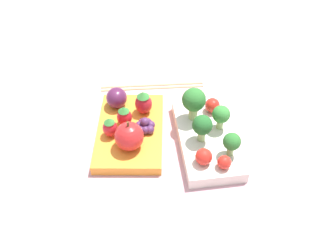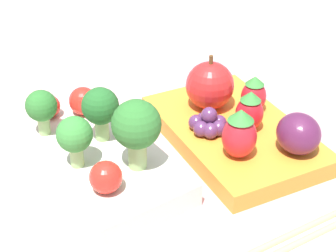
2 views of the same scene
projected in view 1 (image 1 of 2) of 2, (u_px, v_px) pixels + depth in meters
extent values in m
plane|color=#C6939E|center=(171.00, 139.00, 0.67)|extent=(4.00, 4.00, 0.00)
cube|color=silver|center=(207.00, 138.00, 0.65)|extent=(0.20, 0.11, 0.02)
cube|color=orange|center=(130.00, 132.00, 0.67)|extent=(0.19, 0.13, 0.02)
cylinder|color=#93B770|center=(230.00, 150.00, 0.61)|extent=(0.01, 0.01, 0.02)
sphere|color=#2D702D|center=(232.00, 142.00, 0.59)|extent=(0.03, 0.03, 0.03)
cylinder|color=#93B770|center=(220.00, 123.00, 0.65)|extent=(0.01, 0.01, 0.02)
sphere|color=#388438|center=(221.00, 113.00, 0.64)|extent=(0.03, 0.03, 0.03)
cylinder|color=#93B770|center=(193.00, 113.00, 0.67)|extent=(0.02, 0.02, 0.03)
sphere|color=#2D702D|center=(194.00, 100.00, 0.64)|extent=(0.04, 0.04, 0.04)
cylinder|color=#93B770|center=(201.00, 135.00, 0.63)|extent=(0.01, 0.01, 0.02)
sphere|color=#236028|center=(202.00, 125.00, 0.61)|extent=(0.03, 0.03, 0.03)
sphere|color=red|center=(204.00, 157.00, 0.59)|extent=(0.03, 0.03, 0.03)
sphere|color=red|center=(212.00, 105.00, 0.68)|extent=(0.03, 0.03, 0.03)
sphere|color=red|center=(224.00, 162.00, 0.59)|extent=(0.02, 0.02, 0.02)
sphere|color=red|center=(129.00, 136.00, 0.61)|extent=(0.05, 0.05, 0.05)
cylinder|color=brown|center=(128.00, 125.00, 0.59)|extent=(0.00, 0.00, 0.01)
ellipsoid|color=red|center=(144.00, 104.00, 0.68)|extent=(0.03, 0.03, 0.04)
cone|color=#388438|center=(143.00, 94.00, 0.66)|extent=(0.02, 0.02, 0.01)
ellipsoid|color=red|center=(110.00, 126.00, 0.64)|extent=(0.03, 0.03, 0.03)
cone|color=#388438|center=(109.00, 119.00, 0.63)|extent=(0.02, 0.02, 0.01)
ellipsoid|color=red|center=(124.00, 117.00, 0.66)|extent=(0.03, 0.03, 0.03)
cone|color=#388438|center=(124.00, 109.00, 0.64)|extent=(0.02, 0.02, 0.01)
ellipsoid|color=#511E42|center=(117.00, 98.00, 0.69)|extent=(0.04, 0.04, 0.04)
sphere|color=#562D5B|center=(145.00, 130.00, 0.65)|extent=(0.02, 0.02, 0.02)
sphere|color=#562D5B|center=(150.00, 129.00, 0.65)|extent=(0.02, 0.02, 0.02)
sphere|color=#562D5B|center=(151.00, 125.00, 0.66)|extent=(0.02, 0.02, 0.02)
sphere|color=#562D5B|center=(148.00, 122.00, 0.66)|extent=(0.02, 0.02, 0.02)
sphere|color=#562D5B|center=(142.00, 123.00, 0.66)|extent=(0.02, 0.02, 0.02)
sphere|color=#562D5B|center=(139.00, 126.00, 0.66)|extent=(0.02, 0.02, 0.02)
sphere|color=#562D5B|center=(141.00, 129.00, 0.65)|extent=(0.02, 0.02, 0.02)
sphere|color=#562D5B|center=(145.00, 122.00, 0.65)|extent=(0.02, 0.02, 0.02)
cylinder|color=tan|center=(152.00, 87.00, 0.77)|extent=(0.01, 0.21, 0.01)
cylinder|color=tan|center=(152.00, 84.00, 0.77)|extent=(0.01, 0.21, 0.01)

